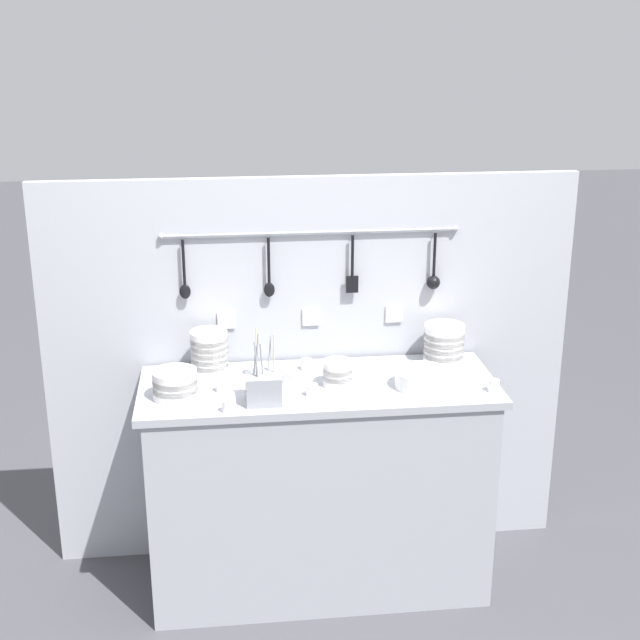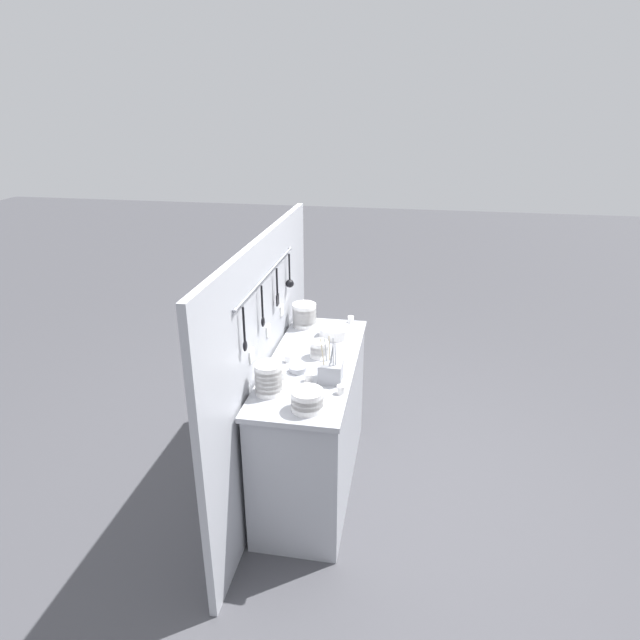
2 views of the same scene
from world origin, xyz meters
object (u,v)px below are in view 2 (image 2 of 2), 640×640
at_px(cup_edge_far, 307,388).
at_px(bowl_stack_wide_centre, 319,349).
at_px(cutlery_caddy, 331,371).
at_px(cup_back_left, 308,377).
at_px(bowl_stack_short_front, 268,379).
at_px(bowl_stack_tall_left, 307,400).
at_px(plate_stack, 335,332).
at_px(steel_mixing_bowl, 298,369).
at_px(cup_mid_row, 282,376).
at_px(bowl_stack_back_corner, 304,315).
at_px(cup_front_left, 330,362).
at_px(cup_front_right, 341,389).
at_px(cup_centre, 288,358).
at_px(cup_edge_near, 351,319).

bearing_deg(cup_edge_far, bowl_stack_wide_centre, 1.17).
relative_size(cutlery_caddy, cup_back_left, 5.87).
bearing_deg(cutlery_caddy, bowl_stack_short_front, 122.66).
bearing_deg(bowl_stack_tall_left, plate_stack, -0.15).
bearing_deg(steel_mixing_bowl, cup_mid_row, 147.34).
bearing_deg(cup_edge_far, bowl_stack_back_corner, 12.24).
distance_m(cup_front_left, cup_back_left, 0.23).
height_order(cup_front_right, cup_centre, same).
bearing_deg(bowl_stack_short_front, cutlery_caddy, -57.34).
height_order(cup_front_left, cup_edge_near, same).
bearing_deg(cup_edge_far, cup_back_left, 6.96).
relative_size(bowl_stack_tall_left, plate_stack, 0.79).
relative_size(plate_stack, cup_front_left, 4.51).
bearing_deg(cup_back_left, bowl_stack_short_front, 132.64).
distance_m(cup_back_left, cup_edge_near, 0.91).
xyz_separation_m(cup_centre, cup_edge_far, (-0.34, -0.18, 0.00)).
xyz_separation_m(cup_front_right, cup_edge_far, (-0.02, 0.19, 0.00)).
distance_m(bowl_stack_back_corner, plate_stack, 0.28).
relative_size(bowl_stack_short_front, cutlery_caddy, 0.64).
relative_size(bowl_stack_tall_left, cup_edge_near, 3.57).
distance_m(bowl_stack_tall_left, cup_edge_far, 0.18).
height_order(plate_stack, cup_edge_far, plate_stack).
bearing_deg(cup_edge_near, bowl_stack_wide_centre, 167.71).
height_order(bowl_stack_short_front, cup_front_right, bowl_stack_short_front).
relative_size(bowl_stack_back_corner, cup_back_left, 3.55).
xyz_separation_m(bowl_stack_wide_centre, bowl_stack_short_front, (-0.49, 0.19, 0.04)).
relative_size(bowl_stack_short_front, cup_front_right, 3.77).
distance_m(bowl_stack_tall_left, bowl_stack_wide_centre, 0.62).
relative_size(bowl_stack_back_corner, cup_edge_near, 3.55).
distance_m(cup_front_right, cup_centre, 0.49).
distance_m(steel_mixing_bowl, cup_front_left, 0.21).
bearing_deg(cup_edge_near, bowl_stack_back_corner, 110.34).
xyz_separation_m(plate_stack, cup_front_right, (-0.75, -0.14, -0.01)).
bearing_deg(cup_centre, steel_mixing_bowl, -144.45).
distance_m(bowl_stack_wide_centre, cup_front_left, 0.14).
height_order(plate_stack, cup_front_right, plate_stack).
relative_size(plate_stack, cup_back_left, 4.51).
relative_size(bowl_stack_short_front, plate_stack, 0.84).
distance_m(cup_mid_row, cup_edge_far, 0.20).
distance_m(bowl_stack_tall_left, cup_mid_row, 0.36).
distance_m(bowl_stack_tall_left, cup_back_left, 0.30).
relative_size(bowl_stack_tall_left, bowl_stack_back_corner, 1.00).
distance_m(bowl_stack_back_corner, cup_back_left, 0.81).
xyz_separation_m(bowl_stack_wide_centre, cup_mid_row, (-0.33, 0.16, -0.03)).
bearing_deg(plate_stack, cup_front_right, -169.05).
height_order(bowl_stack_wide_centre, cup_mid_row, bowl_stack_wide_centre).
height_order(bowl_stack_wide_centre, cup_back_left, bowl_stack_wide_centre).
relative_size(bowl_stack_tall_left, cup_centre, 3.57).
bearing_deg(steel_mixing_bowl, cup_edge_far, -156.20).
distance_m(bowl_stack_short_front, cup_edge_near, 1.12).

